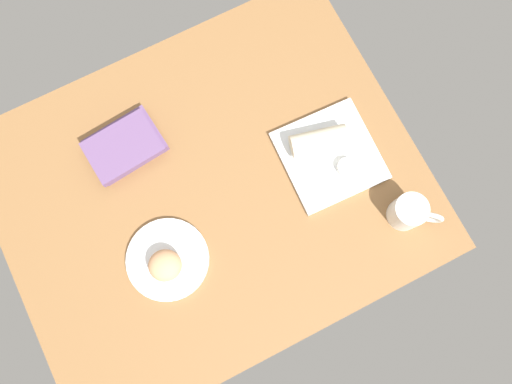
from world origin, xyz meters
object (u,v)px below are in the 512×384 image
(round_plate, at_px, (168,259))
(book_stack, at_px, (124,146))
(sauce_cup, at_px, (347,167))
(breakfast_wrap, at_px, (319,141))
(coffee_mug, at_px, (409,212))
(square_plate, at_px, (330,156))
(scone_pastry, at_px, (165,265))

(round_plate, distance_m, book_stack, 0.32)
(sauce_cup, height_order, book_stack, book_stack)
(breakfast_wrap, height_order, coffee_mug, coffee_mug)
(round_plate, height_order, sauce_cup, sauce_cup)
(sauce_cup, height_order, breakfast_wrap, breakfast_wrap)
(square_plate, relative_size, breakfast_wrap, 1.65)
(square_plate, xyz_separation_m, book_stack, (-0.48, 0.27, 0.02))
(square_plate, xyz_separation_m, coffee_mug, (0.10, -0.23, 0.04))
(sauce_cup, relative_size, book_stack, 0.24)
(book_stack, height_order, coffee_mug, coffee_mug)
(square_plate, bearing_deg, book_stack, 150.81)
(breakfast_wrap, bearing_deg, scone_pastry, -63.75)
(sauce_cup, xyz_separation_m, breakfast_wrap, (-0.04, 0.09, 0.02))
(round_plate, bearing_deg, sauce_cup, 0.27)
(scone_pastry, height_order, book_stack, scone_pastry)
(coffee_mug, bearing_deg, scone_pastry, 165.28)
(breakfast_wrap, bearing_deg, book_stack, -102.41)
(sauce_cup, xyz_separation_m, book_stack, (-0.50, 0.32, -0.00))
(scone_pastry, bearing_deg, round_plate, 63.29)
(scone_pastry, bearing_deg, square_plate, 7.77)
(round_plate, relative_size, square_plate, 0.87)
(scone_pastry, relative_size, breakfast_wrap, 0.57)
(square_plate, height_order, sauce_cup, sauce_cup)
(scone_pastry, distance_m, coffee_mug, 0.63)
(sauce_cup, height_order, coffee_mug, coffee_mug)
(round_plate, xyz_separation_m, coffee_mug, (0.60, -0.18, 0.04))
(round_plate, bearing_deg, coffee_mug, -16.28)
(square_plate, xyz_separation_m, sauce_cup, (0.02, -0.05, 0.02))
(scone_pastry, bearing_deg, sauce_cup, 1.95)
(square_plate, height_order, coffee_mug, coffee_mug)
(sauce_cup, distance_m, coffee_mug, 0.20)
(round_plate, height_order, breakfast_wrap, breakfast_wrap)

